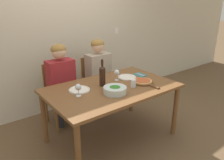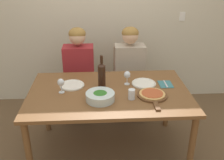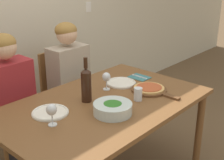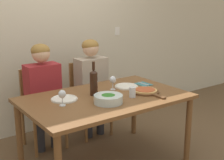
% 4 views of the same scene
% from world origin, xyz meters
% --- Properties ---
extents(ground_plane, '(40.00, 40.00, 0.00)m').
position_xyz_m(ground_plane, '(0.00, 0.00, 0.00)').
color(ground_plane, brown).
extents(back_wall, '(10.00, 0.06, 2.70)m').
position_xyz_m(back_wall, '(0.00, 1.31, 1.35)').
color(back_wall, beige).
rests_on(back_wall, ground).
extents(dining_table, '(1.64, 1.02, 0.76)m').
position_xyz_m(dining_table, '(0.00, 0.00, 0.68)').
color(dining_table, brown).
rests_on(dining_table, ground).
extents(chair_left, '(0.42, 0.42, 0.93)m').
position_xyz_m(chair_left, '(-0.35, 0.85, 0.51)').
color(chair_left, brown).
rests_on(chair_left, ground).
extents(chair_right, '(0.42, 0.42, 0.93)m').
position_xyz_m(chair_right, '(0.30, 0.85, 0.51)').
color(chair_right, brown).
rests_on(chair_right, ground).
extents(person_woman, '(0.47, 0.51, 1.24)m').
position_xyz_m(person_woman, '(-0.35, 0.73, 0.75)').
color(person_woman, '#28282D').
rests_on(person_woman, ground).
extents(person_man, '(0.47, 0.51, 1.24)m').
position_xyz_m(person_man, '(0.30, 0.73, 0.75)').
color(person_man, '#28282D').
rests_on(person_man, ground).
extents(wine_bottle, '(0.08, 0.08, 0.35)m').
position_xyz_m(wine_bottle, '(-0.07, 0.11, 0.90)').
color(wine_bottle, black).
rests_on(wine_bottle, dining_table).
extents(broccoli_bowl, '(0.28, 0.28, 0.09)m').
position_xyz_m(broccoli_bowl, '(-0.09, -0.18, 0.80)').
color(broccoli_bowl, silver).
rests_on(broccoli_bowl, dining_table).
extents(dinner_plate_left, '(0.26, 0.26, 0.02)m').
position_xyz_m(dinner_plate_left, '(-0.39, 0.15, 0.77)').
color(dinner_plate_left, silver).
rests_on(dinner_plate_left, dining_table).
extents(dinner_plate_right, '(0.26, 0.26, 0.02)m').
position_xyz_m(dinner_plate_right, '(0.38, 0.14, 0.77)').
color(dinner_plate_right, silver).
rests_on(dinner_plate_right, dining_table).
extents(pizza_on_board, '(0.30, 0.44, 0.04)m').
position_xyz_m(pizza_on_board, '(0.42, -0.14, 0.78)').
color(pizza_on_board, brown).
rests_on(pizza_on_board, dining_table).
extents(wine_glass_left, '(0.07, 0.07, 0.15)m').
position_xyz_m(wine_glass_left, '(-0.48, -0.00, 0.87)').
color(wine_glass_left, silver).
rests_on(wine_glass_left, dining_table).
extents(wine_glass_right, '(0.07, 0.07, 0.15)m').
position_xyz_m(wine_glass_right, '(0.20, 0.15, 0.87)').
color(wine_glass_right, silver).
rests_on(wine_glass_right, dining_table).
extents(water_tumbler, '(0.07, 0.07, 0.10)m').
position_xyz_m(water_tumbler, '(0.21, -0.18, 0.81)').
color(water_tumbler, silver).
rests_on(water_tumbler, dining_table).
extents(fork_on_napkin, '(0.14, 0.18, 0.01)m').
position_xyz_m(fork_on_napkin, '(0.62, 0.12, 0.77)').
color(fork_on_napkin, '#387075').
rests_on(fork_on_napkin, dining_table).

